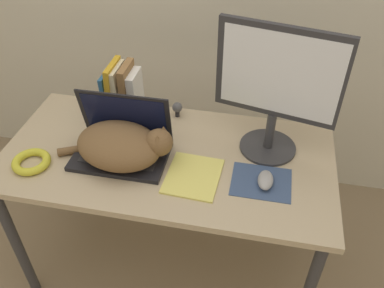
% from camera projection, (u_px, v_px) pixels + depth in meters
% --- Properties ---
extents(desk, '(1.32, 0.66, 0.73)m').
position_uv_depth(desk, '(167.00, 169.00, 1.68)').
color(desk, tan).
rests_on(desk, ground_plane).
extents(laptop, '(0.37, 0.24, 0.25)m').
position_uv_depth(laptop, '(122.00, 144.00, 1.60)').
color(laptop, black).
rests_on(laptop, desk).
extents(cat, '(0.47, 0.30, 0.16)m').
position_uv_depth(cat, '(122.00, 145.00, 1.55)').
color(cat, brown).
rests_on(cat, desk).
extents(external_monitor, '(0.46, 0.23, 0.52)m').
position_uv_depth(external_monitor, '(277.00, 87.00, 1.47)').
color(external_monitor, '#333338').
rests_on(external_monitor, desk).
extents(mousepad, '(0.22, 0.18, 0.00)m').
position_uv_depth(mousepad, '(261.00, 182.00, 1.50)').
color(mousepad, '#384C75').
rests_on(mousepad, desk).
extents(computer_mouse, '(0.06, 0.10, 0.04)m').
position_uv_depth(computer_mouse, '(265.00, 180.00, 1.48)').
color(computer_mouse, '#99999E').
rests_on(computer_mouse, mousepad).
extents(book_row, '(0.15, 0.16, 0.26)m').
position_uv_depth(book_row, '(123.00, 93.00, 1.75)').
color(book_row, '#285B93').
rests_on(book_row, desk).
extents(cable_coil, '(0.15, 0.15, 0.03)m').
position_uv_depth(cable_coil, '(31.00, 162.00, 1.57)').
color(cable_coil, gold).
rests_on(cable_coil, desk).
extents(notepad, '(0.21, 0.24, 0.01)m').
position_uv_depth(notepad, '(193.00, 176.00, 1.52)').
color(notepad, '#E5DB6B').
rests_on(notepad, desk).
extents(webcam, '(0.05, 0.05, 0.07)m').
position_uv_depth(webcam, '(177.00, 108.00, 1.80)').
color(webcam, '#232328').
rests_on(webcam, desk).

